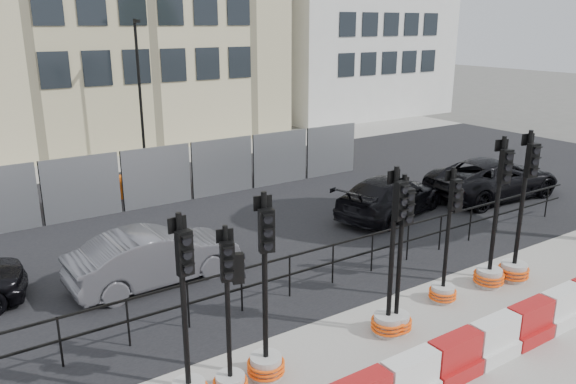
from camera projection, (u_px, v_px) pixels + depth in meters
ground at (367, 305)px, 12.11m from camera, size 120.00×120.00×0.00m
sidewalk_near at (482, 373)px, 9.72m from camera, size 40.00×6.00×0.02m
road at (219, 215)px, 17.68m from camera, size 40.00×14.00×0.03m
sidewalk_far at (126, 160)px, 24.86m from camera, size 40.00×4.00×0.02m
kerb_railing at (333, 257)px, 12.87m from camera, size 18.00×0.04×1.00m
heras_fencing at (170, 177)px, 19.38m from camera, size 14.33×1.72×2.00m
lamp_post_far at (140, 88)px, 23.38m from camera, size 0.12×0.56×6.00m
barrier_row at (474, 350)px, 9.77m from camera, size 14.65×0.50×0.80m
traffic_signal_a at (188, 368)px, 8.75m from camera, size 0.64×0.64×3.22m
traffic_signal_b at (230, 357)px, 8.97m from camera, size 0.58×0.58×2.94m
traffic_signal_c at (266, 342)px, 9.43m from camera, size 0.65×0.65×3.32m
traffic_signal_d at (390, 296)px, 10.75m from camera, size 0.67×0.67×3.38m
traffic_signal_e at (397, 302)px, 10.85m from camera, size 0.63×0.63×3.21m
traffic_signal_f at (445, 271)px, 12.05m from camera, size 0.60×0.60×3.02m
traffic_signal_g at (491, 257)px, 12.75m from camera, size 0.69×0.69×3.52m
traffic_signal_h at (516, 251)px, 13.04m from camera, size 0.71×0.71×3.59m
car_b at (155, 257)px, 12.97m from camera, size 1.75×4.09×1.30m
car_c at (390, 196)px, 17.56m from camera, size 3.91×5.23×1.26m
car_d at (494, 178)px, 19.40m from camera, size 2.86×5.21×1.37m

